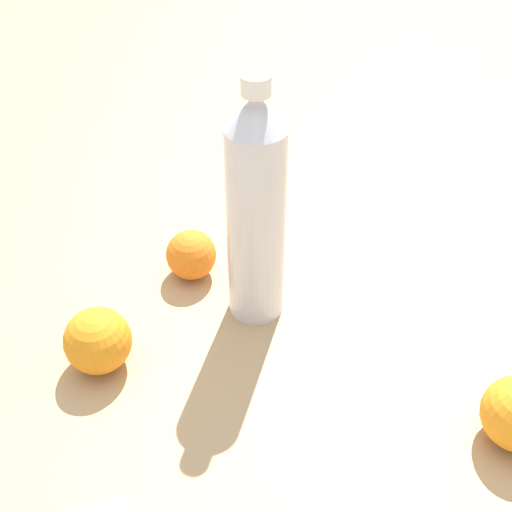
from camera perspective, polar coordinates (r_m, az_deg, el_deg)
The scene contains 4 objects.
ground_plane at distance 0.81m, azimuth 1.93°, elevation -3.49°, with size 2.40×2.40×0.00m, color tan.
water_bottle at distance 0.71m, azimuth -0.00°, elevation 3.81°, with size 0.07×0.07×0.30m.
orange_0 at distance 0.73m, azimuth -13.55°, elevation -7.15°, with size 0.07×0.07×0.07m, color orange.
orange_2 at distance 0.83m, azimuth -5.64°, elevation 0.10°, with size 0.06×0.06×0.06m, color orange.
Camera 1 is at (0.35, -0.47, 0.56)m, focal length 46.17 mm.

